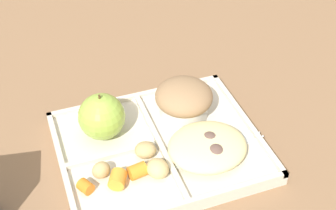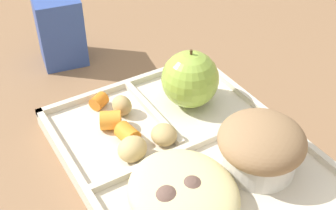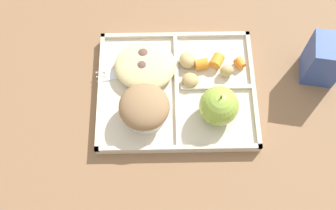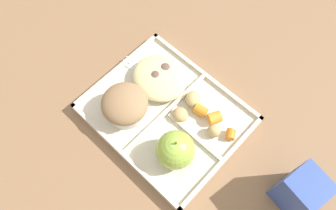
{
  "view_description": "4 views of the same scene",
  "coord_description": "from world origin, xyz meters",
  "px_view_note": "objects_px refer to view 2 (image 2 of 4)",
  "views": [
    {
      "loc": [
        -0.17,
        -0.52,
        0.56
      ],
      "look_at": [
        0.03,
        0.04,
        0.06
      ],
      "focal_mm": 51.48,
      "sensor_mm": 36.0,
      "label": 1
    },
    {
      "loc": [
        0.31,
        -0.21,
        0.38
      ],
      "look_at": [
        -0.03,
        -0.01,
        0.07
      ],
      "focal_mm": 46.99,
      "sensor_mm": 36.0,
      "label": 2
    },
    {
      "loc": [
        0.02,
        0.36,
        0.76
      ],
      "look_at": [
        0.02,
        0.05,
        0.05
      ],
      "focal_mm": 43.76,
      "sensor_mm": 36.0,
      "label": 3
    },
    {
      "loc": [
        -0.2,
        0.2,
        0.65
      ],
      "look_at": [
        -0.0,
        -0.0,
        0.06
      ],
      "focal_mm": 34.69,
      "sensor_mm": 36.0,
      "label": 4
    }
  ],
  "objects_px": {
    "lunch_tray": "(185,155)",
    "milk_carton": "(60,30)",
    "bran_muffin": "(261,146)",
    "green_apple": "(190,79)"
  },
  "relations": [
    {
      "from": "green_apple",
      "to": "milk_carton",
      "type": "height_order",
      "value": "milk_carton"
    },
    {
      "from": "bran_muffin",
      "to": "milk_carton",
      "type": "distance_m",
      "value": 0.37
    },
    {
      "from": "lunch_tray",
      "to": "milk_carton",
      "type": "xyz_separation_m",
      "value": [
        -0.29,
        -0.04,
        0.04
      ]
    },
    {
      "from": "lunch_tray",
      "to": "milk_carton",
      "type": "distance_m",
      "value": 0.3
    },
    {
      "from": "lunch_tray",
      "to": "bran_muffin",
      "type": "xyz_separation_m",
      "value": [
        0.06,
        0.06,
        0.04
      ]
    },
    {
      "from": "green_apple",
      "to": "milk_carton",
      "type": "bearing_deg",
      "value": -155.6
    },
    {
      "from": "lunch_tray",
      "to": "bran_muffin",
      "type": "bearing_deg",
      "value": 41.25
    },
    {
      "from": "lunch_tray",
      "to": "bran_muffin",
      "type": "height_order",
      "value": "bran_muffin"
    },
    {
      "from": "lunch_tray",
      "to": "milk_carton",
      "type": "height_order",
      "value": "milk_carton"
    },
    {
      "from": "bran_muffin",
      "to": "milk_carton",
      "type": "xyz_separation_m",
      "value": [
        -0.36,
        -0.1,
        0.01
      ]
    }
  ]
}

